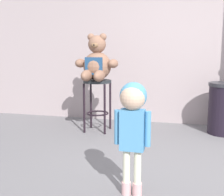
# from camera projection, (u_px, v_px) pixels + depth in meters

# --- Properties ---
(ground_plane) EXTENTS (24.00, 24.00, 0.00)m
(ground_plane) POSITION_uv_depth(u_px,v_px,m) (174.00, 173.00, 3.14)
(ground_plane) COLOR slate
(building_wall) EXTENTS (7.79, 0.30, 3.94)m
(building_wall) POSITION_uv_depth(u_px,v_px,m) (186.00, 4.00, 5.01)
(building_wall) COLOR #A79798
(building_wall) RESTS_ON ground_plane
(bar_stool_with_teddy) EXTENTS (0.42, 0.42, 0.78)m
(bar_stool_with_teddy) POSITION_uv_depth(u_px,v_px,m) (97.00, 94.00, 4.65)
(bar_stool_with_teddy) COLOR #23272B
(bar_stool_with_teddy) RESTS_ON ground_plane
(teddy_bear) EXTENTS (0.65, 0.58, 0.69)m
(teddy_bear) POSITION_uv_depth(u_px,v_px,m) (96.00, 63.00, 4.54)
(teddy_bear) COLOR #8A624D
(teddy_bear) RESTS_ON bar_stool_with_teddy
(child_walking) EXTENTS (0.31, 0.25, 0.98)m
(child_walking) POSITION_uv_depth(u_px,v_px,m) (133.00, 114.00, 2.57)
(child_walking) COLOR beige
(child_walking) RESTS_ON ground_plane
(trash_bin) EXTENTS (0.49, 0.49, 0.76)m
(trash_bin) POSITION_uv_depth(u_px,v_px,m) (224.00, 108.00, 4.53)
(trash_bin) COLOR black
(trash_bin) RESTS_ON ground_plane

